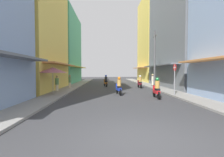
{
  "coord_description": "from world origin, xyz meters",
  "views": [
    {
      "loc": [
        -1.03,
        -4.98,
        2.01
      ],
      "look_at": [
        -0.1,
        19.51,
        1.02
      ],
      "focal_mm": 27.1,
      "sensor_mm": 36.0,
      "label": 1
    }
  ],
  "objects": [
    {
      "name": "pedestrian_far",
      "position": [
        -5.21,
        14.91,
        0.81
      ],
      "size": [
        0.34,
        0.34,
        1.63
      ],
      "color": "beige",
      "rests_on": "ground"
    },
    {
      "name": "building_left_mid",
      "position": [
        -9.17,
        13.47,
        6.89
      ],
      "size": [
        7.05,
        10.21,
        13.8
      ],
      "color": "#EFD159",
      "rests_on": "ground"
    },
    {
      "name": "pedestrian_crossing",
      "position": [
        -5.82,
        11.8,
        0.81
      ],
      "size": [
        0.34,
        0.34,
        1.63
      ],
      "color": "beige",
      "rests_on": "ground"
    },
    {
      "name": "street_sign_no_entry",
      "position": [
        4.53,
        8.41,
        1.72
      ],
      "size": [
        0.07,
        0.6,
        2.65
      ],
      "color": "gray",
      "rests_on": "ground"
    },
    {
      "name": "building_left_far",
      "position": [
        -9.17,
        25.3,
        6.02
      ],
      "size": [
        7.05,
        11.93,
        12.05
      ],
      "color": "#4CB28C",
      "rests_on": "ground"
    },
    {
      "name": "vendor_umbrella",
      "position": [
        -5.4,
        9.19,
        2.14
      ],
      "size": [
        2.33,
        2.33,
        2.37
      ],
      "color": "#99999E",
      "rests_on": "ground"
    },
    {
      "name": "building_right_mid",
      "position": [
        9.17,
        16.47,
        7.59
      ],
      "size": [
        7.05,
        12.61,
        15.19
      ],
      "color": "slate",
      "rests_on": "ground"
    },
    {
      "name": "utility_pole",
      "position": [
        4.63,
        14.35,
        3.41
      ],
      "size": [
        0.2,
        1.2,
        6.67
      ],
      "color": "#4C4C4F",
      "rests_on": "ground"
    },
    {
      "name": "sidewalk_right",
      "position": [
        5.27,
        15.93,
        0.06
      ],
      "size": [
        1.8,
        47.85,
        0.12
      ],
      "primitive_type": "cube",
      "color": "gray",
      "rests_on": "ground"
    },
    {
      "name": "motorbike_red",
      "position": [
        2.81,
        7.6,
        0.7
      ],
      "size": [
        0.55,
        1.81,
        1.58
      ],
      "color": "black",
      "rests_on": "ground"
    },
    {
      "name": "motorbike_orange",
      "position": [
        -1.02,
        17.74,
        0.7
      ],
      "size": [
        0.64,
        1.78,
        1.58
      ],
      "color": "black",
      "rests_on": "ground"
    },
    {
      "name": "motorbike_blue",
      "position": [
        0.11,
        9.69,
        0.7
      ],
      "size": [
        0.58,
        1.8,
        1.58
      ],
      "color": "black",
      "rests_on": "ground"
    },
    {
      "name": "building_right_far",
      "position": [
        9.17,
        28.2,
        8.2
      ],
      "size": [
        7.05,
        9.94,
        16.4
      ],
      "color": "#EFD159",
      "rests_on": "ground"
    },
    {
      "name": "sidewalk_left",
      "position": [
        -5.27,
        15.93,
        0.06
      ],
      "size": [
        1.8,
        47.85,
        0.12
      ],
      "primitive_type": "cube",
      "color": "gray",
      "rests_on": "ground"
    },
    {
      "name": "motorbike_maroon",
      "position": [
        3.19,
        15.69,
        0.7
      ],
      "size": [
        0.55,
        1.81,
        1.58
      ],
      "color": "black",
      "rests_on": "ground"
    },
    {
      "name": "pedestrian_midway",
      "position": [
        5.52,
        18.25,
        0.96
      ],
      "size": [
        0.44,
        0.44,
        1.71
      ],
      "color": "beige",
      "rests_on": "ground"
    },
    {
      "name": "ground_plane",
      "position": [
        0.0,
        15.93,
        0.0
      ],
      "size": [
        87.68,
        87.68,
        0.0
      ],
      "primitive_type": "plane",
      "color": "#38383A"
    }
  ]
}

